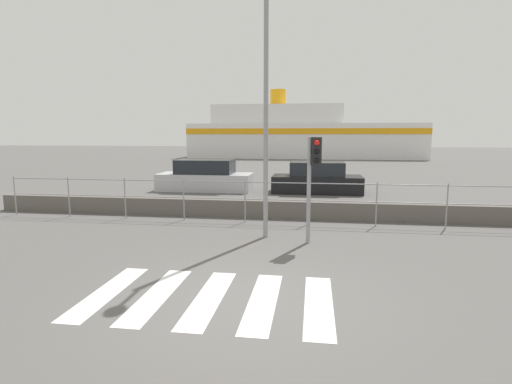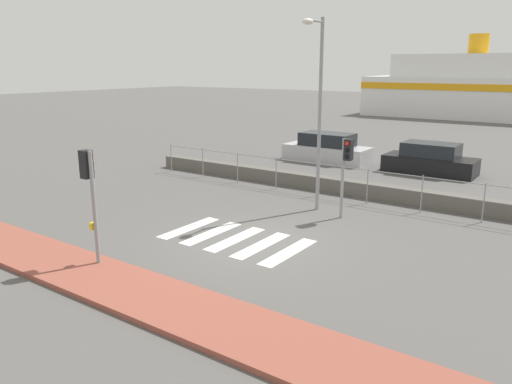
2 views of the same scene
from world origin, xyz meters
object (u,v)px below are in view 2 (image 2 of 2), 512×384
(streetlamp, at_px, (317,95))
(ferry_boat, at_px, (502,92))
(traffic_light_far, at_px, (346,161))
(traffic_light_near, at_px, (90,184))
(parked_car_black, at_px, (430,160))
(parked_car_silver, at_px, (327,149))

(streetlamp, relative_size, ferry_boat, 0.25)
(traffic_light_far, height_order, streetlamp, streetlamp)
(traffic_light_near, height_order, parked_car_black, traffic_light_near)
(traffic_light_near, height_order, ferry_boat, ferry_boat)
(traffic_light_near, distance_m, traffic_light_far, 7.94)
(traffic_light_far, height_order, parked_car_black, traffic_light_far)
(traffic_light_far, xyz_separation_m, streetlamp, (-1.22, 0.21, 2.00))
(parked_car_black, bearing_deg, traffic_light_far, -91.11)
(traffic_light_far, relative_size, parked_car_black, 0.64)
(parked_car_black, bearing_deg, traffic_light_near, -102.28)
(streetlamp, distance_m, parked_car_silver, 9.98)
(ferry_boat, bearing_deg, traffic_light_far, -87.35)
(traffic_light_near, bearing_deg, parked_car_black, 77.72)
(traffic_light_near, xyz_separation_m, traffic_light_far, (3.31, 7.21, -0.18))
(streetlamp, distance_m, parked_car_black, 9.29)
(traffic_light_near, height_order, parked_car_silver, traffic_light_near)
(streetlamp, height_order, parked_car_black, streetlamp)
(streetlamp, relative_size, parked_car_silver, 1.42)
(streetlamp, bearing_deg, traffic_light_far, -9.79)
(traffic_light_far, distance_m, streetlamp, 2.36)
(traffic_light_far, xyz_separation_m, parked_car_silver, (-5.14, 8.77, -1.30))
(traffic_light_near, bearing_deg, parked_car_silver, 96.55)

